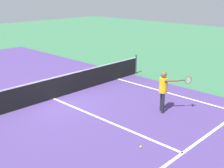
{
  "coord_description": "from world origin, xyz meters",
  "views": [
    {
      "loc": [
        -6.77,
        -10.09,
        4.52
      ],
      "look_at": [
        1.04,
        -2.53,
        1.0
      ],
      "focal_mm": 46.73,
      "sensor_mm": 36.0,
      "label": 1
    }
  ],
  "objects": [
    {
      "name": "tennis_ball_mid_court",
      "position": [
        -0.61,
        -5.33,
        0.03
      ],
      "size": [
        0.07,
        0.07,
        0.07
      ],
      "primitive_type": "sphere",
      "color": "#CCE033",
      "rests_on": "ground_plane"
    },
    {
      "name": "line_service_near",
      "position": [
        0.0,
        -6.4,
        0.0
      ],
      "size": [
        8.22,
        0.1,
        0.01
      ],
      "primitive_type": "cube",
      "color": "white",
      "rests_on": "ground_plane"
    },
    {
      "name": "line_center_service",
      "position": [
        0.0,
        -3.2,
        0.0
      ],
      "size": [
        0.1,
        6.4,
        0.01
      ],
      "primitive_type": "cube",
      "color": "white",
      "rests_on": "ground_plane"
    },
    {
      "name": "ground_plane",
      "position": [
        0.0,
        0.0,
        0.0
      ],
      "size": [
        60.0,
        60.0,
        0.0
      ],
      "primitive_type": "plane",
      "color": "#38724C"
    },
    {
      "name": "net",
      "position": [
        0.0,
        0.0,
        0.49
      ],
      "size": [
        11.25,
        0.09,
        1.07
      ],
      "color": "#33383D",
      "rests_on": "ground_plane"
    },
    {
      "name": "player_near",
      "position": [
        2.11,
        -4.23,
        1.01
      ],
      "size": [
        0.84,
        0.98,
        1.63
      ],
      "color": "black",
      "rests_on": "ground_plane"
    },
    {
      "name": "court_surface_inbounds",
      "position": [
        0.0,
        0.0,
        0.0
      ],
      "size": [
        10.62,
        24.4,
        0.0
      ],
      "primitive_type": "cube",
      "color": "#4C387A",
      "rests_on": "ground_plane"
    }
  ]
}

